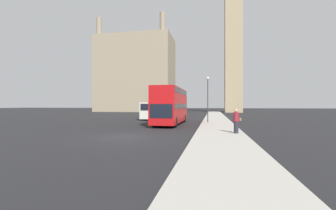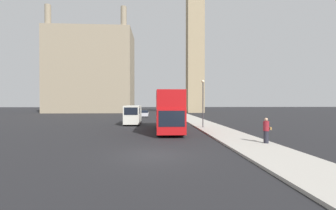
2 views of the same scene
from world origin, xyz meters
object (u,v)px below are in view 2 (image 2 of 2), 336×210
at_px(clock_tower, 195,10).
at_px(red_double_decker_bus, 168,109).
at_px(pedestrian, 266,130).
at_px(street_lamp, 203,96).
at_px(white_van, 133,114).
at_px(parked_sedan, 144,114).

height_order(clock_tower, red_double_decker_bus, clock_tower).
height_order(clock_tower, pedestrian, clock_tower).
bearing_deg(street_lamp, red_double_decker_bus, -155.13).
distance_m(white_van, pedestrian, 19.63).
distance_m(red_double_decker_bus, white_van, 8.86).
relative_size(red_double_decker_bus, white_van, 1.93).
bearing_deg(clock_tower, parked_sedan, -126.40).
distance_m(clock_tower, white_van, 51.61).
distance_m(pedestrian, street_lamp, 11.20).
relative_size(red_double_decker_bus, street_lamp, 1.90).
bearing_deg(street_lamp, parked_sedan, 108.83).
height_order(clock_tower, parked_sedan, clock_tower).
xyz_separation_m(red_double_decker_bus, pedestrian, (6.60, -8.61, -1.30)).
relative_size(red_double_decker_bus, pedestrian, 5.85).
distance_m(white_van, parked_sedan, 18.06).
bearing_deg(street_lamp, clock_tower, 81.09).
distance_m(white_van, street_lamp, 10.70).
xyz_separation_m(clock_tower, pedestrian, (-4.54, -54.43, -31.23)).
bearing_deg(white_van, parked_sedan, 87.60).
relative_size(pedestrian, street_lamp, 0.32).
xyz_separation_m(clock_tower, red_double_decker_bus, (-11.14, -45.82, -29.93)).
bearing_deg(parked_sedan, red_double_decker_bus, -81.58).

